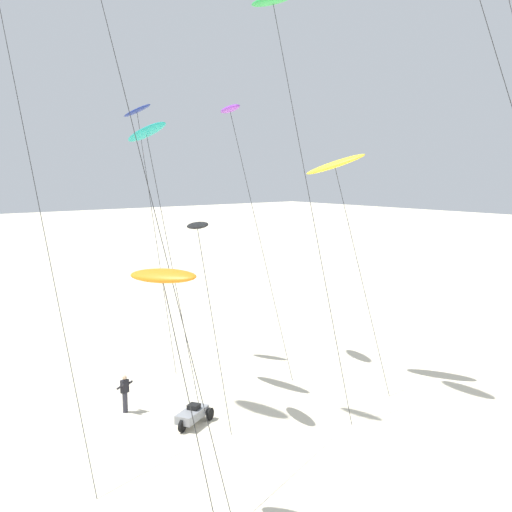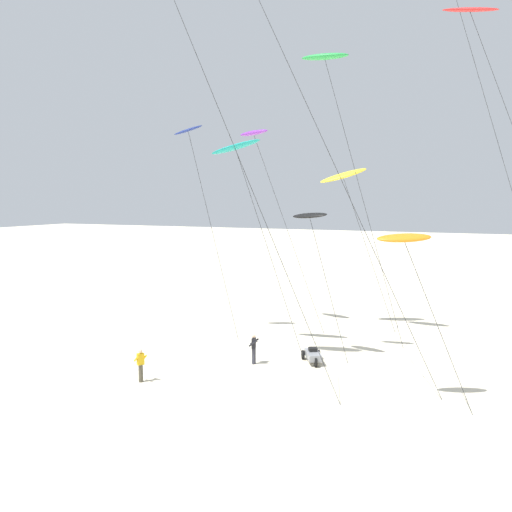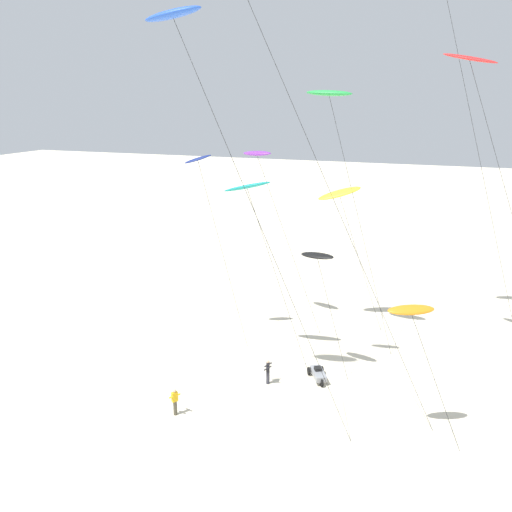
# 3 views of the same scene
# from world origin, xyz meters

# --- Properties ---
(ground_plane) EXTENTS (260.00, 260.00, 0.00)m
(ground_plane) POSITION_xyz_m (0.00, 0.00, 0.00)
(ground_plane) COLOR beige
(kite_red) EXTENTS (9.27, 1.76, 20.30)m
(kite_red) POSITION_xyz_m (7.42, 14.11, 19.62)
(kite_red) COLOR red
(kite_red) RESTS_ON ground
(kite_cyan) EXTENTS (12.08, 0.64, 23.11)m
(kite_cyan) POSITION_xyz_m (-3.37, 5.02, 22.09)
(kite_cyan) COLOR #33BFE0
(kite_cyan) RESTS_ON ground
(kite_blue) EXTENTS (11.16, 1.22, 21.83)m
(kite_blue) POSITION_xyz_m (-6.28, 2.55, 21.23)
(kite_blue) COLOR blue
(kite_blue) RESTS_ON ground
(kite_teal) EXTENTS (5.92, 0.94, 12.71)m
(kite_teal) POSITION_xyz_m (-5.08, 9.12, 12.09)
(kite_teal) COLOR teal
(kite_teal) RESTS_ON ground
(kite_navy) EXTENTS (4.61, 1.19, 13.94)m
(kite_navy) POSITION_xyz_m (-9.35, 10.95, 13.30)
(kite_navy) COLOR navy
(kite_navy) RESTS_ON ground
(kite_purple) EXTENTS (6.61, 1.64, 13.93)m
(kite_purple) POSITION_xyz_m (-6.51, 14.98, 13.56)
(kite_purple) COLOR purple
(kite_purple) RESTS_ON ground
(kite_yellow) EXTENTS (5.55, 1.99, 11.43)m
(kite_yellow) POSITION_xyz_m (-0.66, 17.02, 10.66)
(kite_yellow) COLOR yellow
(kite_yellow) RESTS_ON ground
(kite_green) EXTENTS (6.82, 1.08, 18.12)m
(kite_green) POSITION_xyz_m (-0.92, 13.26, 17.76)
(kite_green) COLOR green
(kite_green) RESTS_ON ground
(kite_orange) EXTENTS (4.31, 1.58, 7.76)m
(kite_orange) POSITION_xyz_m (5.69, 3.61, 7.41)
(kite_orange) COLOR orange
(kite_orange) RESTS_ON ground
(kite_black) EXTENTS (3.52, 1.27, 8.46)m
(kite_black) POSITION_xyz_m (-0.31, 8.73, 8.12)
(kite_black) COLOR black
(kite_black) RESTS_ON ground
(kite_flyer_nearest) EXTENTS (0.62, 0.64, 1.67)m
(kite_flyer_nearest) POSITION_xyz_m (-2.74, 6.47, 0.89)
(kite_flyer_nearest) COLOR #33333D
(kite_flyer_nearest) RESTS_ON ground
(kite_flyer_middle) EXTENTS (0.71, 0.72, 1.67)m
(kite_flyer_middle) POSITION_xyz_m (-6.68, 1.43, 0.89)
(kite_flyer_middle) COLOR #4C4738
(kite_flyer_middle) RESTS_ON ground
(beach_buggy) EXTENTS (1.63, 2.08, 0.82)m
(beach_buggy) POSITION_xyz_m (0.17, 8.06, 0.43)
(beach_buggy) COLOR gray
(beach_buggy) RESTS_ON ground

